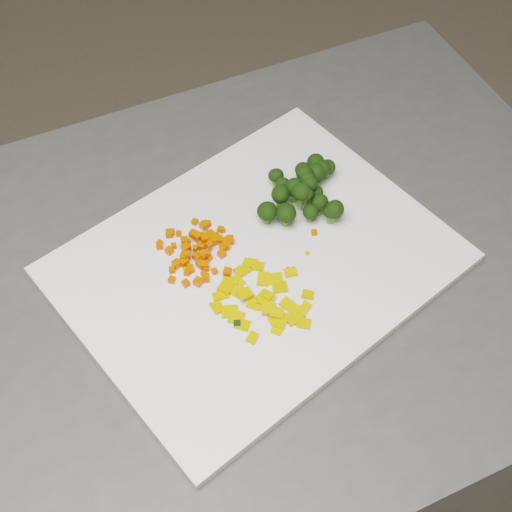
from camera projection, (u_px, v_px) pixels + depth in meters
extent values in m
plane|color=gray|center=(190.00, 479.00, 1.57)|extent=(4.00, 4.00, 0.00)
cube|color=#474744|center=(245.00, 429.00, 1.16)|extent=(1.01, 0.82, 0.90)
cube|color=white|center=(256.00, 264.00, 0.80)|extent=(0.51, 0.48, 0.01)
cube|color=#E54602|center=(198.00, 236.00, 0.80)|extent=(0.01, 0.01, 0.01)
cube|color=#E54602|center=(191.00, 270.00, 0.79)|extent=(0.01, 0.01, 0.01)
cube|color=#E54602|center=(186.00, 248.00, 0.79)|extent=(0.01, 0.01, 0.01)
cube|color=#E54602|center=(214.00, 241.00, 0.81)|extent=(0.01, 0.01, 0.01)
cube|color=#E54602|center=(220.00, 229.00, 0.82)|extent=(0.01, 0.01, 0.01)
cube|color=#E54602|center=(169.00, 251.00, 0.80)|extent=(0.01, 0.01, 0.01)
cube|color=#E54602|center=(174.00, 246.00, 0.81)|extent=(0.01, 0.01, 0.01)
cube|color=#E54602|center=(222.00, 254.00, 0.80)|extent=(0.01, 0.01, 0.01)
cube|color=#E54602|center=(195.00, 222.00, 0.83)|extent=(0.01, 0.01, 0.01)
cube|color=#E54602|center=(169.00, 233.00, 0.81)|extent=(0.01, 0.01, 0.01)
cube|color=#E54602|center=(202.00, 255.00, 0.79)|extent=(0.01, 0.01, 0.01)
cube|color=#E54602|center=(172.00, 232.00, 0.82)|extent=(0.01, 0.01, 0.01)
cube|color=#E54602|center=(179.00, 234.00, 0.82)|extent=(0.01, 0.01, 0.01)
cube|color=#E54602|center=(177.00, 264.00, 0.79)|extent=(0.01, 0.01, 0.01)
cube|color=#E54602|center=(197.00, 257.00, 0.80)|extent=(0.01, 0.01, 0.01)
cube|color=#E54602|center=(198.00, 282.00, 0.78)|extent=(0.01, 0.01, 0.01)
cube|color=#E54602|center=(160.00, 243.00, 0.81)|extent=(0.01, 0.01, 0.01)
cube|color=#E54602|center=(208.00, 239.00, 0.81)|extent=(0.01, 0.01, 0.01)
cube|color=#E54602|center=(183.00, 255.00, 0.80)|extent=(0.01, 0.01, 0.01)
cube|color=#E54602|center=(216.00, 236.00, 0.81)|extent=(0.01, 0.01, 0.01)
cube|color=#E54602|center=(209.00, 235.00, 0.81)|extent=(0.01, 0.01, 0.01)
cube|color=#E54602|center=(205.00, 253.00, 0.80)|extent=(0.01, 0.01, 0.01)
cube|color=#E54602|center=(215.00, 271.00, 0.78)|extent=(0.01, 0.01, 0.01)
cube|color=#E54602|center=(219.00, 240.00, 0.81)|extent=(0.01, 0.01, 0.01)
cube|color=#E54602|center=(190.00, 267.00, 0.79)|extent=(0.01, 0.01, 0.01)
cube|color=#E54602|center=(160.00, 246.00, 0.81)|extent=(0.01, 0.01, 0.01)
cube|color=#E54602|center=(195.00, 248.00, 0.79)|extent=(0.01, 0.01, 0.01)
cube|color=#E54602|center=(210.00, 243.00, 0.80)|extent=(0.01, 0.01, 0.01)
cube|color=#E54602|center=(185.00, 241.00, 0.80)|extent=(0.01, 0.01, 0.01)
cube|color=#E54602|center=(201.00, 246.00, 0.80)|extent=(0.01, 0.01, 0.01)
cube|color=#E54602|center=(209.00, 258.00, 0.80)|extent=(0.01, 0.01, 0.01)
cube|color=#E54602|center=(172.00, 270.00, 0.79)|extent=(0.01, 0.01, 0.01)
cube|color=#E54602|center=(225.00, 241.00, 0.81)|extent=(0.01, 0.01, 0.01)
cube|color=#E54602|center=(187.00, 255.00, 0.79)|extent=(0.01, 0.01, 0.01)
cube|color=#E54602|center=(186.00, 250.00, 0.80)|extent=(0.01, 0.01, 0.01)
cube|color=#E54602|center=(222.00, 248.00, 0.80)|extent=(0.01, 0.01, 0.01)
cube|color=#E54602|center=(206.00, 278.00, 0.78)|extent=(0.01, 0.01, 0.01)
cube|color=#E54602|center=(210.00, 241.00, 0.81)|extent=(0.01, 0.01, 0.01)
cube|color=#E54602|center=(227.00, 245.00, 0.80)|extent=(0.01, 0.01, 0.01)
cube|color=#E54602|center=(205.00, 239.00, 0.80)|extent=(0.01, 0.01, 0.01)
cube|color=#E54602|center=(184.00, 262.00, 0.79)|extent=(0.01, 0.01, 0.01)
cube|color=#E54602|center=(227.00, 272.00, 0.78)|extent=(0.01, 0.01, 0.01)
cube|color=#E54602|center=(222.00, 230.00, 0.82)|extent=(0.01, 0.01, 0.01)
cube|color=#E54602|center=(204.00, 274.00, 0.78)|extent=(0.01, 0.01, 0.01)
cube|color=#E54602|center=(183.00, 257.00, 0.79)|extent=(0.01, 0.01, 0.01)
cube|color=#E54602|center=(204.00, 224.00, 0.82)|extent=(0.01, 0.01, 0.01)
cube|color=#E54602|center=(172.00, 280.00, 0.78)|extent=(0.01, 0.01, 0.01)
cube|color=#E54602|center=(230.00, 240.00, 0.81)|extent=(0.01, 0.01, 0.01)
cube|color=#E54602|center=(204.00, 237.00, 0.81)|extent=(0.01, 0.01, 0.01)
cube|color=#E54602|center=(204.00, 226.00, 0.82)|extent=(0.01, 0.01, 0.01)
cube|color=#E54602|center=(208.00, 223.00, 0.83)|extent=(0.01, 0.01, 0.01)
cube|color=#E54602|center=(193.00, 234.00, 0.81)|extent=(0.01, 0.01, 0.01)
cube|color=#E54602|center=(205.00, 265.00, 0.79)|extent=(0.01, 0.01, 0.01)
cube|color=#E54602|center=(201.00, 264.00, 0.79)|extent=(0.01, 0.01, 0.01)
cube|color=#E54602|center=(198.00, 257.00, 0.79)|extent=(0.01, 0.01, 0.01)
cube|color=#E54602|center=(209.00, 241.00, 0.81)|extent=(0.01, 0.01, 0.01)
cube|color=#E54602|center=(194.00, 235.00, 0.80)|extent=(0.01, 0.01, 0.01)
cube|color=#E54602|center=(209.00, 239.00, 0.81)|extent=(0.01, 0.01, 0.01)
cube|color=#E54602|center=(186.00, 283.00, 0.77)|extent=(0.01, 0.01, 0.01)
cube|color=#E54602|center=(202.00, 236.00, 0.81)|extent=(0.01, 0.01, 0.01)
cube|color=#E54602|center=(187.00, 254.00, 0.80)|extent=(0.01, 0.01, 0.01)
cube|color=#E54602|center=(215.00, 238.00, 0.81)|extent=(0.01, 0.01, 0.01)
cube|color=#E54602|center=(187.00, 273.00, 0.78)|extent=(0.01, 0.01, 0.01)
cube|color=#E54602|center=(209.00, 245.00, 0.80)|extent=(0.01, 0.01, 0.01)
cube|color=#E54602|center=(206.00, 268.00, 0.79)|extent=(0.01, 0.01, 0.01)
cube|color=#E54602|center=(187.00, 242.00, 0.81)|extent=(0.01, 0.01, 0.01)
cube|color=#E54602|center=(207.00, 253.00, 0.79)|extent=(0.01, 0.01, 0.01)
cube|color=#E54602|center=(211.00, 234.00, 0.82)|extent=(0.01, 0.01, 0.01)
cube|color=#DDA10B|center=(274.00, 279.00, 0.78)|extent=(0.02, 0.02, 0.01)
cube|color=#DDA10B|center=(263.00, 279.00, 0.78)|extent=(0.02, 0.02, 0.01)
cube|color=#DDA10B|center=(230.00, 311.00, 0.76)|extent=(0.02, 0.02, 0.00)
cube|color=#DDA10B|center=(226.00, 288.00, 0.77)|extent=(0.02, 0.02, 0.01)
cube|color=#DDA10B|center=(280.00, 287.00, 0.77)|extent=(0.02, 0.02, 0.01)
cube|color=#DDA10B|center=(245.00, 294.00, 0.76)|extent=(0.02, 0.02, 0.01)
cube|color=#DDA10B|center=(231.00, 281.00, 0.78)|extent=(0.02, 0.02, 0.01)
cube|color=#DDA10B|center=(237.00, 282.00, 0.78)|extent=(0.02, 0.02, 0.01)
cube|color=#DDA10B|center=(252.00, 337.00, 0.74)|extent=(0.02, 0.02, 0.01)
cube|color=#DDA10B|center=(308.00, 294.00, 0.77)|extent=(0.02, 0.02, 0.01)
cube|color=#DDA10B|center=(264.00, 305.00, 0.76)|extent=(0.02, 0.02, 0.00)
cube|color=#DDA10B|center=(254.00, 304.00, 0.76)|extent=(0.02, 0.02, 0.00)
cube|color=#DDA10B|center=(242.00, 270.00, 0.79)|extent=(0.02, 0.02, 0.01)
cube|color=#DDA10B|center=(266.00, 295.00, 0.76)|extent=(0.02, 0.02, 0.01)
cube|color=#DDA10B|center=(258.00, 266.00, 0.79)|extent=(0.02, 0.02, 0.01)
cube|color=#DDA10B|center=(269.00, 309.00, 0.75)|extent=(0.02, 0.02, 0.01)
cube|color=#DDA10B|center=(263.00, 299.00, 0.77)|extent=(0.02, 0.02, 0.00)
cube|color=#DDA10B|center=(290.00, 272.00, 0.79)|extent=(0.01, 0.01, 0.01)
cube|color=#DDA10B|center=(250.00, 263.00, 0.79)|extent=(0.02, 0.02, 0.01)
cube|color=#DDA10B|center=(289.00, 305.00, 0.76)|extent=(0.02, 0.02, 0.01)
cube|color=#DDA10B|center=(299.00, 314.00, 0.75)|extent=(0.02, 0.02, 0.01)
cube|color=#DDA10B|center=(266.00, 299.00, 0.76)|extent=(0.02, 0.02, 0.00)
cube|color=#DDA10B|center=(277.00, 312.00, 0.75)|extent=(0.02, 0.02, 0.01)
cube|color=#DDA10B|center=(233.00, 317.00, 0.75)|extent=(0.01, 0.01, 0.01)
cube|color=#DDA10B|center=(242.00, 324.00, 0.75)|extent=(0.02, 0.02, 0.01)
cube|color=#DDA10B|center=(278.00, 328.00, 0.74)|extent=(0.02, 0.02, 0.00)
cube|color=#DDA10B|center=(300.00, 311.00, 0.76)|extent=(0.01, 0.02, 0.00)
cube|color=#DDA10B|center=(282.00, 323.00, 0.75)|extent=(0.02, 0.02, 0.00)
cube|color=#DDA10B|center=(238.00, 291.00, 0.77)|extent=(0.02, 0.02, 0.01)
cube|color=#DDA10B|center=(236.00, 317.00, 0.75)|extent=(0.02, 0.02, 0.01)
cube|color=#DDA10B|center=(274.00, 321.00, 0.75)|extent=(0.01, 0.01, 0.00)
cube|color=#DDA10B|center=(263.00, 299.00, 0.76)|extent=(0.02, 0.02, 0.01)
cube|color=#DDA10B|center=(293.00, 318.00, 0.75)|extent=(0.02, 0.02, 0.01)
cube|color=#DDA10B|center=(217.00, 307.00, 0.76)|extent=(0.02, 0.02, 0.01)
cube|color=#DDA10B|center=(303.00, 323.00, 0.75)|extent=(0.02, 0.02, 0.01)
cube|color=#DDA10B|center=(304.00, 309.00, 0.76)|extent=(0.02, 0.02, 0.01)
cube|color=#DDA10B|center=(220.00, 296.00, 0.77)|extent=(0.02, 0.01, 0.00)
cube|color=black|center=(237.00, 324.00, 0.75)|extent=(0.01, 0.01, 0.01)
cube|color=#E54602|center=(268.00, 218.00, 0.83)|extent=(0.01, 0.01, 0.00)
cube|color=black|center=(203.00, 249.00, 0.80)|extent=(0.01, 0.01, 0.00)
cube|color=black|center=(219.00, 237.00, 0.81)|extent=(0.01, 0.01, 0.00)
cube|color=#E54602|center=(314.00, 232.00, 0.82)|extent=(0.01, 0.01, 0.00)
cube|color=#E54602|center=(288.00, 269.00, 0.79)|extent=(0.00, 0.00, 0.00)
cube|color=#DDA10B|center=(307.00, 253.00, 0.80)|extent=(0.01, 0.01, 0.00)
cube|color=#DDA10B|center=(185.00, 269.00, 0.79)|extent=(0.01, 0.01, 0.00)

